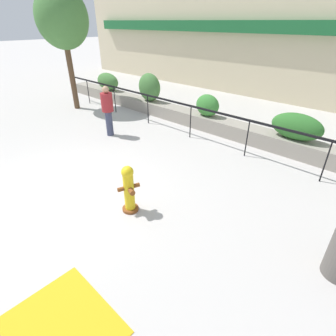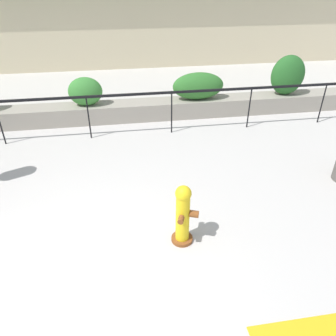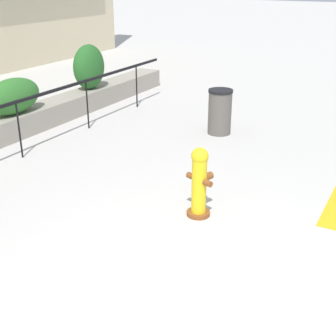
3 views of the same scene
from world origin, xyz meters
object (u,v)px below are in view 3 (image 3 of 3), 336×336
Objects in this scene: hedge_bush_3 at (13,96)px; trash_bin at (220,112)px; fire_hydrant at (199,182)px; hedge_bush_4 at (89,67)px.

hedge_bush_3 is 1.49× the size of trash_bin.
hedge_bush_4 is at bearing 50.95° from fire_hydrant.
hedge_bush_3 is at bearing 120.09° from trash_bin.
trash_bin is at bearing -96.50° from hedge_bush_4.
fire_hydrant is at bearing -161.74° from trash_bin.
fire_hydrant is 3.95m from trash_bin.
fire_hydrant is at bearing -129.05° from hedge_bush_4.
hedge_bush_4 is 1.08× the size of fire_hydrant.
hedge_bush_3 reaches higher than trash_bin.
hedge_bush_4 is 1.16× the size of trash_bin.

